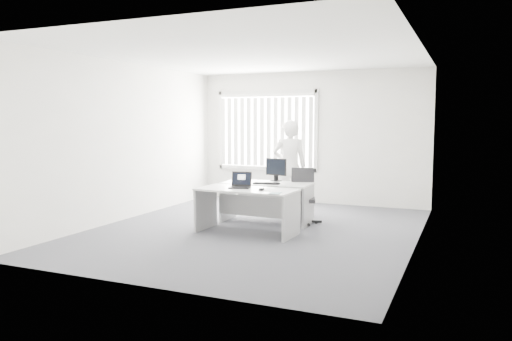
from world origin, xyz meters
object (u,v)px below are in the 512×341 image
at_px(office_chair, 303,206).
at_px(monitor, 276,170).
at_px(person, 289,166).
at_px(desk_far, 267,194).
at_px(laptop, 240,180).
at_px(desk_near, 247,201).

height_order(office_chair, monitor, monitor).
relative_size(person, monitor, 4.38).
bearing_deg(monitor, office_chair, 0.44).
bearing_deg(person, office_chair, 97.72).
bearing_deg(desk_far, laptop, -98.50).
height_order(office_chair, person, person).
xyz_separation_m(desk_near, laptop, (-0.13, 0.02, 0.32)).
xyz_separation_m(desk_near, person, (-0.01, 2.04, 0.38)).
bearing_deg(desk_near, office_chair, 65.67).
bearing_deg(laptop, office_chair, 44.96).
height_order(desk_near, desk_far, desk_near).
relative_size(person, laptop, 5.51).
bearing_deg(person, desk_near, 66.48).
height_order(desk_far, laptop, laptop).
relative_size(laptop, monitor, 0.79).
bearing_deg(monitor, person, 102.26).
height_order(person, laptop, person).
height_order(desk_far, person, person).
bearing_deg(laptop, person, 74.17).
height_order(desk_far, office_chair, office_chair).
bearing_deg(laptop, monitor, 69.30).
relative_size(desk_far, office_chair, 1.63).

